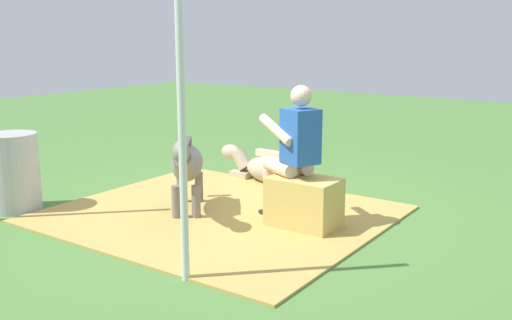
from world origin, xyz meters
TOP-DOWN VIEW (x-y plane):
  - ground_plane at (0.00, 0.00)m, footprint 24.00×24.00m
  - hay_patch at (0.14, 0.29)m, footprint 3.23×2.86m
  - hay_bale at (-0.78, 0.13)m, footprint 0.66×0.44m
  - person_seated at (-0.63, 0.09)m, footprint 0.72×0.58m
  - pony_standing at (0.43, 0.44)m, footprint 0.95×1.15m
  - pony_lying at (0.42, -1.09)m, footprint 1.35×0.46m
  - water_barrel at (2.04, 1.37)m, footprint 0.53×0.53m
  - tent_pole_left at (-0.66, 1.71)m, footprint 0.06×0.06m

SIDE VIEW (x-z plane):
  - ground_plane at x=0.00m, z-range 0.00..0.00m
  - hay_patch at x=0.14m, z-range 0.00..0.02m
  - pony_lying at x=0.42m, z-range -0.02..0.40m
  - hay_bale at x=-0.78m, z-range 0.00..0.50m
  - water_barrel at x=2.04m, z-range 0.00..0.82m
  - pony_standing at x=0.43m, z-range 0.08..0.97m
  - person_seated at x=-0.63m, z-range 0.08..1.45m
  - tent_pole_left at x=-0.66m, z-range 0.00..2.47m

